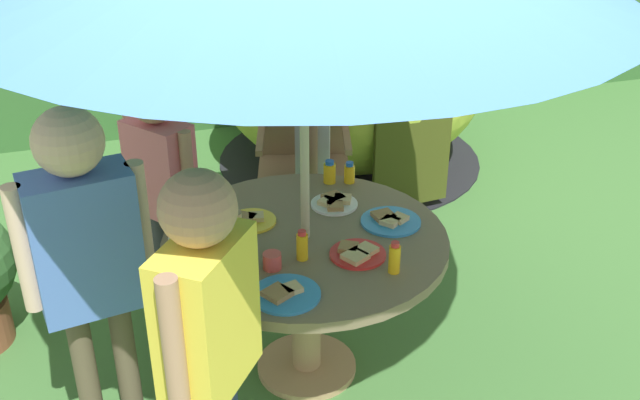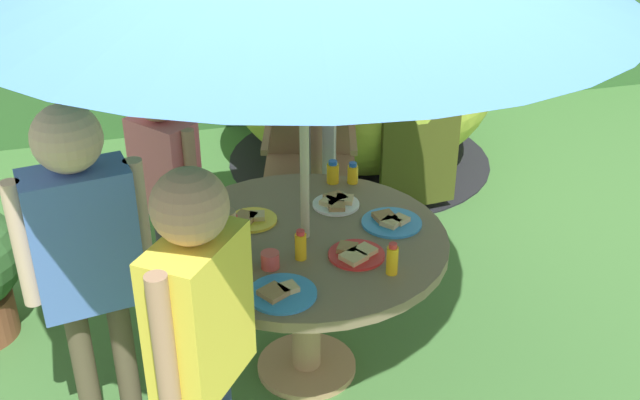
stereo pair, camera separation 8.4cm
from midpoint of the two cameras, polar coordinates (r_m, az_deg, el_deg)
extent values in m
cube|color=#3D6B33|center=(3.51, -0.30, -12.69)|extent=(10.00, 10.00, 0.02)
cube|color=#33602D|center=(6.04, -8.87, 14.62)|extent=(9.00, 0.70, 1.83)
cylinder|color=tan|center=(3.49, -0.30, -12.38)|extent=(0.44, 0.44, 0.03)
cylinder|color=tan|center=(3.30, -0.32, -8.26)|extent=(0.13, 0.13, 0.65)
cylinder|color=#75664C|center=(3.11, -0.33, -3.09)|extent=(1.17, 1.17, 0.04)
cylinder|color=#B7AD8C|center=(2.94, -0.35, 2.70)|extent=(0.04, 0.04, 2.04)
cylinder|color=brown|center=(4.09, -3.41, -2.22)|extent=(0.04, 0.04, 0.45)
cylinder|color=brown|center=(4.08, 3.03, -2.24)|extent=(0.04, 0.04, 0.45)
cylinder|color=brown|center=(4.46, -3.10, 0.53)|extent=(0.04, 0.04, 0.45)
cylinder|color=brown|center=(4.46, 2.80, 0.52)|extent=(0.04, 0.04, 0.45)
cube|color=brown|center=(4.15, -0.18, 2.14)|extent=(0.61, 0.59, 0.04)
cube|color=brown|center=(4.23, -0.16, 7.07)|extent=(0.49, 0.17, 0.57)
cube|color=brown|center=(4.07, -3.42, 4.90)|extent=(0.16, 0.46, 0.03)
cube|color=brown|center=(4.07, 3.06, 4.89)|extent=(0.16, 0.46, 0.03)
ellipsoid|color=#B2C63F|center=(5.19, 3.59, 9.65)|extent=(1.97, 1.97, 1.30)
cylinder|color=black|center=(5.43, 3.39, 3.18)|extent=(2.01, 2.01, 0.01)
cube|color=#3E4516|center=(4.56, 8.04, 2.82)|extent=(0.51, 0.08, 0.59)
cylinder|color=#3F3F47|center=(4.14, 0.54, -1.07)|extent=(0.07, 0.07, 0.53)
cylinder|color=#3F3F47|center=(4.03, 0.44, -1.96)|extent=(0.07, 0.07, 0.53)
cube|color=#99999E|center=(3.87, 0.52, 4.84)|extent=(0.26, 0.35, 0.45)
cylinder|color=brown|center=(4.02, 0.65, 6.10)|extent=(0.06, 0.06, 0.40)
cylinder|color=brown|center=(3.70, 0.38, 4.10)|extent=(0.06, 0.06, 0.40)
sphere|color=brown|center=(3.75, 0.54, 9.41)|extent=(0.20, 0.20, 0.20)
cylinder|color=#3F3F47|center=(3.85, -10.99, -3.99)|extent=(0.07, 0.07, 0.54)
cylinder|color=#3F3F47|center=(3.76, -9.61, -4.66)|extent=(0.07, 0.07, 0.54)
cube|color=#EA727F|center=(3.57, -10.98, 2.48)|extent=(0.33, 0.35, 0.46)
cylinder|color=tan|center=(3.68, -12.88, 3.50)|extent=(0.06, 0.06, 0.41)
cylinder|color=tan|center=(3.44, -9.02, 2.08)|extent=(0.06, 0.06, 0.41)
sphere|color=tan|center=(3.44, -11.48, 7.46)|extent=(0.20, 0.20, 0.20)
cylinder|color=brown|center=(3.12, -16.53, -12.35)|extent=(0.09, 0.09, 0.63)
cylinder|color=brown|center=(3.13, -13.71, -11.73)|extent=(0.09, 0.09, 0.63)
cube|color=#4C72C6|center=(2.80, -16.57, -2.81)|extent=(0.39, 0.26, 0.53)
cylinder|color=#D8B293|center=(2.77, -20.74, -3.18)|extent=(0.07, 0.07, 0.48)
cylinder|color=#D8B293|center=(2.81, -12.61, -1.51)|extent=(0.07, 0.07, 0.48)
sphere|color=#D8B293|center=(2.63, -17.70, 4.45)|extent=(0.24, 0.24, 0.24)
cube|color=yellow|center=(2.38, -8.08, -8.45)|extent=(0.37, 0.40, 0.52)
cylinder|color=tan|center=(2.23, -10.64, -10.64)|extent=(0.07, 0.07, 0.47)
cylinder|color=tan|center=(2.51, -5.90, -5.53)|extent=(0.07, 0.07, 0.47)
sphere|color=tan|center=(2.18, -8.73, -0.48)|extent=(0.23, 0.23, 0.23)
cylinder|color=white|center=(3.07, -8.92, -2.95)|extent=(0.18, 0.18, 0.04)
ellipsoid|color=gold|center=(3.05, -8.97, -2.35)|extent=(0.15, 0.15, 0.04)
cylinder|color=#338CD8|center=(3.20, 6.18, -1.72)|extent=(0.25, 0.25, 0.01)
cube|color=tan|center=(3.19, 6.80, -1.47)|extent=(0.09, 0.09, 0.02)
cube|color=#9E7547|center=(3.21, 5.65, -1.27)|extent=(0.09, 0.09, 0.02)
cube|color=tan|center=(3.17, 6.12, -1.71)|extent=(0.10, 0.10, 0.02)
cylinder|color=#338CD8|center=(2.74, -1.98, -7.08)|extent=(0.25, 0.25, 0.01)
cube|color=tan|center=(2.75, -1.50, -6.64)|extent=(0.08, 0.08, 0.02)
cube|color=#9E7547|center=(2.72, -2.63, -6.99)|extent=(0.12, 0.12, 0.02)
cylinder|color=yellow|center=(3.21, -4.37, -1.52)|extent=(0.21, 0.21, 0.01)
cube|color=tan|center=(3.21, -4.01, -1.20)|extent=(0.07, 0.07, 0.02)
cube|color=#9E7547|center=(3.20, -4.90, -1.30)|extent=(0.12, 0.12, 0.02)
cylinder|color=red|center=(2.97, 3.58, -4.15)|extent=(0.22, 0.22, 0.01)
cube|color=tan|center=(2.97, 4.22, -3.82)|extent=(0.10, 0.10, 0.02)
cube|color=#9E7547|center=(2.98, 2.89, -3.63)|extent=(0.10, 0.10, 0.02)
cube|color=tan|center=(2.92, 3.38, -4.32)|extent=(0.11, 0.11, 0.02)
cylinder|color=white|center=(3.32, 1.94, -0.33)|extent=(0.21, 0.21, 0.01)
cube|color=tan|center=(3.33, 2.58, 0.06)|extent=(0.10, 0.10, 0.02)
cube|color=#9E7547|center=(3.34, 1.91, 0.17)|extent=(0.10, 0.10, 0.02)
cube|color=tan|center=(3.31, 1.46, -0.14)|extent=(0.10, 0.10, 0.02)
cube|color=#9E7547|center=(3.28, 2.00, -0.47)|extent=(0.09, 0.09, 0.02)
cylinder|color=yellow|center=(2.92, -0.64, -3.54)|extent=(0.05, 0.05, 0.11)
cylinder|color=red|center=(2.89, -0.65, -2.48)|extent=(0.03, 0.03, 0.02)
cylinder|color=yellow|center=(2.85, 6.32, -4.57)|extent=(0.05, 0.05, 0.11)
cylinder|color=red|center=(2.82, 6.38, -3.45)|extent=(0.03, 0.03, 0.02)
cylinder|color=yellow|center=(3.51, 1.66, 2.01)|extent=(0.06, 0.06, 0.09)
cylinder|color=blue|center=(3.48, 1.67, 2.83)|extent=(0.04, 0.04, 0.02)
cylinder|color=yellow|center=(3.51, 3.17, 1.93)|extent=(0.05, 0.05, 0.09)
cylinder|color=blue|center=(3.49, 3.19, 2.69)|extent=(0.04, 0.04, 0.02)
cylinder|color=yellow|center=(3.02, -5.74, -2.45)|extent=(0.06, 0.06, 0.11)
cylinder|color=red|center=(2.99, -5.80, -1.36)|extent=(0.04, 0.04, 0.02)
cylinder|color=yellow|center=(2.86, -4.85, -4.64)|extent=(0.05, 0.05, 0.09)
cylinder|color=green|center=(2.83, -4.89, -3.70)|extent=(0.04, 0.04, 0.02)
cylinder|color=#E04C47|center=(2.88, -2.94, -4.55)|extent=(0.07, 0.07, 0.06)
cylinder|color=#4C99D8|center=(2.94, -5.54, -4.04)|extent=(0.06, 0.06, 0.06)
camera|label=1|loc=(0.04, -89.20, 0.42)|focal=42.42mm
camera|label=2|loc=(0.04, 90.80, -0.42)|focal=42.42mm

